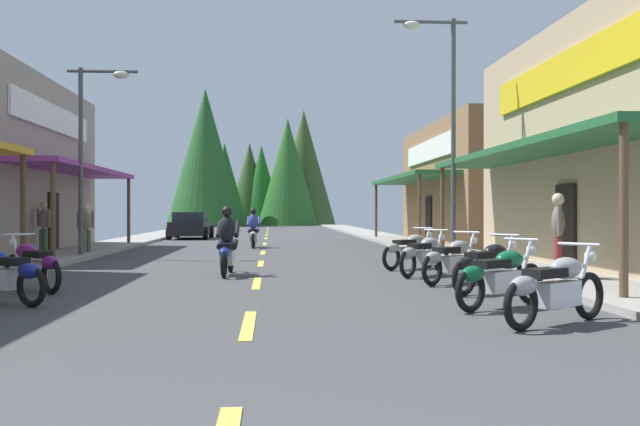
% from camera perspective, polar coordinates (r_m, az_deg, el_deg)
% --- Properties ---
extents(ground, '(10.27, 85.09, 0.10)m').
position_cam_1_polar(ground, '(29.79, -4.38, -2.74)').
color(ground, '#424244').
extents(sidewalk_left, '(2.21, 85.09, 0.12)m').
position_cam_1_polar(sidewalk_left, '(30.49, -16.19, -2.47)').
color(sidewalk_left, '#9E9991').
rests_on(sidewalk_left, ground).
extents(sidewalk_right, '(2.21, 85.09, 0.12)m').
position_cam_1_polar(sidewalk_right, '(30.37, 7.49, -2.48)').
color(sidewalk_right, '#9E9991').
rests_on(sidewalk_right, ground).
extents(centerline_dashes, '(0.16, 61.20, 0.01)m').
position_cam_1_polar(centerline_dashes, '(32.72, -4.32, -2.38)').
color(centerline_dashes, '#E0C64C').
rests_on(centerline_dashes, ground).
extents(storefront_right_far, '(9.21, 12.89, 5.32)m').
position_cam_1_polar(storefront_right_far, '(33.96, 14.60, 2.19)').
color(storefront_right_far, olive).
rests_on(storefront_right_far, ground).
extents(streetlamp_left, '(2.13, 0.30, 5.84)m').
position_cam_1_polar(streetlamp_left, '(23.54, -17.37, 5.96)').
color(streetlamp_left, '#474C51').
rests_on(streetlamp_left, ground).
extents(streetlamp_right, '(2.13, 0.30, 7.00)m').
position_cam_1_polar(streetlamp_right, '(21.54, 9.59, 8.23)').
color(streetlamp_right, '#474C51').
rests_on(streetlamp_right, ground).
extents(motorcycle_parked_right_0, '(1.81, 1.31, 1.04)m').
position_cam_1_polar(motorcycle_parked_right_0, '(9.80, 17.89, -5.52)').
color(motorcycle_parked_right_0, black).
rests_on(motorcycle_parked_right_0, ground).
extents(motorcycle_parked_right_1, '(1.77, 1.37, 1.04)m').
position_cam_1_polar(motorcycle_parked_right_1, '(11.28, 13.90, -4.77)').
color(motorcycle_parked_right_1, black).
rests_on(motorcycle_parked_right_1, ground).
extents(motorcycle_parked_right_2, '(1.71, 1.44, 1.04)m').
position_cam_1_polar(motorcycle_parked_right_2, '(13.36, 12.96, -4.00)').
color(motorcycle_parked_right_2, black).
rests_on(motorcycle_parked_right_2, ground).
extents(motorcycle_parked_right_3, '(1.63, 1.53, 1.04)m').
position_cam_1_polar(motorcycle_parked_right_3, '(14.92, 10.31, -3.56)').
color(motorcycle_parked_right_3, black).
rests_on(motorcycle_parked_right_3, ground).
extents(motorcycle_parked_right_4, '(1.50, 1.66, 1.04)m').
position_cam_1_polar(motorcycle_parked_right_4, '(16.57, 8.16, -3.19)').
color(motorcycle_parked_right_4, black).
rests_on(motorcycle_parked_right_4, ground).
extents(motorcycle_parked_right_5, '(1.69, 1.46, 1.04)m').
position_cam_1_polar(motorcycle_parked_right_5, '(18.47, 7.03, -2.85)').
color(motorcycle_parked_right_5, black).
rests_on(motorcycle_parked_right_5, ground).
extents(motorcycle_parked_left_2, '(1.81, 1.30, 1.04)m').
position_cam_1_polar(motorcycle_parked_left_2, '(12.45, -23.61, -4.32)').
color(motorcycle_parked_left_2, black).
rests_on(motorcycle_parked_left_2, ground).
extents(motorcycle_parked_left_3, '(1.54, 1.63, 1.04)m').
position_cam_1_polar(motorcycle_parked_left_3, '(14.27, -21.54, -3.74)').
color(motorcycle_parked_left_3, black).
rests_on(motorcycle_parked_left_3, ground).
extents(rider_cruising_lead, '(0.60, 2.14, 1.57)m').
position_cam_1_polar(rider_cruising_lead, '(16.64, -7.25, -2.61)').
color(rider_cruising_lead, black).
rests_on(rider_cruising_lead, ground).
extents(rider_cruising_trailing, '(0.60, 2.14, 1.57)m').
position_cam_1_polar(rider_cruising_trailing, '(29.06, -5.22, -1.42)').
color(rider_cruising_trailing, black).
rests_on(rider_cruising_trailing, ground).
extents(pedestrian_by_shop, '(0.48, 0.42, 1.68)m').
position_cam_1_polar(pedestrian_by_shop, '(24.86, -17.81, -0.97)').
color(pedestrian_by_shop, '#3F593F').
rests_on(pedestrian_by_shop, ground).
extents(pedestrian_browsing, '(0.51, 0.40, 1.77)m').
position_cam_1_polar(pedestrian_browsing, '(25.02, -20.76, -0.83)').
color(pedestrian_browsing, '#3F593F').
rests_on(pedestrian_browsing, ground).
extents(pedestrian_waiting, '(0.35, 0.55, 1.82)m').
position_cam_1_polar(pedestrian_waiting, '(15.37, 18.08, -1.31)').
color(pedestrian_waiting, maroon).
rests_on(pedestrian_waiting, ground).
extents(parked_car_curbside, '(2.13, 4.34, 1.40)m').
position_cam_1_polar(parked_car_curbside, '(38.91, -10.05, -0.98)').
color(parked_car_curbside, black).
rests_on(parked_car_curbside, ground).
extents(treeline_backdrop, '(16.77, 13.65, 13.18)m').
position_cam_1_polar(treeline_backdrop, '(74.09, -5.31, 3.32)').
color(treeline_backdrop, '#215D23').
rests_on(treeline_backdrop, ground).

